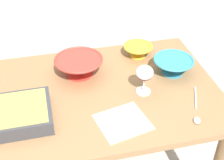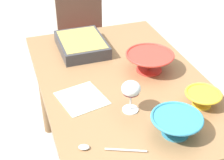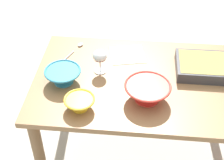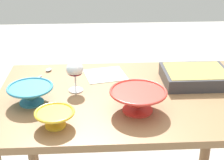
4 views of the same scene
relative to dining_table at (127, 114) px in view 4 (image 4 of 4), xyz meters
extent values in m
cube|color=olive|center=(0.00, 0.00, 0.10)|extent=(1.27, 0.82, 0.03)
cylinder|color=brown|center=(-0.57, 0.34, -0.27)|extent=(0.07, 0.07, 0.70)
cylinder|color=brown|center=(0.57, 0.34, -0.27)|extent=(0.07, 0.07, 0.70)
cylinder|color=white|center=(-0.25, 0.05, 0.11)|extent=(0.07, 0.07, 0.01)
cylinder|color=white|center=(-0.25, 0.05, 0.16)|extent=(0.01, 0.01, 0.08)
ellipsoid|color=white|center=(-0.25, 0.05, 0.23)|extent=(0.08, 0.08, 0.07)
ellipsoid|color=#4C0A19|center=(-0.25, 0.05, 0.21)|extent=(0.07, 0.07, 0.03)
cube|color=#38383D|center=(0.37, 0.12, 0.15)|extent=(0.34, 0.26, 0.07)
cube|color=#9E8C47|center=(0.37, 0.12, 0.17)|extent=(0.30, 0.23, 0.02)
cylinder|color=red|center=(0.03, -0.16, 0.12)|extent=(0.13, 0.13, 0.01)
cone|color=red|center=(0.03, -0.16, 0.16)|extent=(0.25, 0.25, 0.09)
torus|color=red|center=(0.03, -0.16, 0.21)|extent=(0.25, 0.25, 0.01)
cylinder|color=yellow|center=(-0.32, -0.27, 0.12)|extent=(0.09, 0.09, 0.01)
cone|color=yellow|center=(-0.32, -0.27, 0.15)|extent=(0.16, 0.16, 0.06)
torus|color=yellow|center=(-0.32, -0.27, 0.18)|extent=(0.17, 0.17, 0.01)
cylinder|color=teal|center=(-0.45, -0.06, 0.12)|extent=(0.11, 0.11, 0.01)
cone|color=teal|center=(-0.45, -0.06, 0.16)|extent=(0.20, 0.20, 0.07)
torus|color=teal|center=(-0.45, -0.06, 0.19)|extent=(0.21, 0.21, 0.01)
cylinder|color=silver|center=(-0.48, 0.16, 0.12)|extent=(0.07, 0.15, 0.01)
ellipsoid|color=silver|center=(-0.42, 0.31, 0.12)|extent=(0.04, 0.05, 0.01)
cube|color=#B2CCB7|center=(-0.10, 0.24, 0.11)|extent=(0.25, 0.24, 0.00)
camera|label=1|loc=(0.19, 1.24, 1.12)|focal=52.32mm
camera|label=2|loc=(-1.35, 0.51, 1.05)|focal=54.18mm
camera|label=3|loc=(-0.03, -1.51, 1.40)|focal=54.20mm
camera|label=4|loc=(-0.16, -1.43, 0.86)|focal=53.10mm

